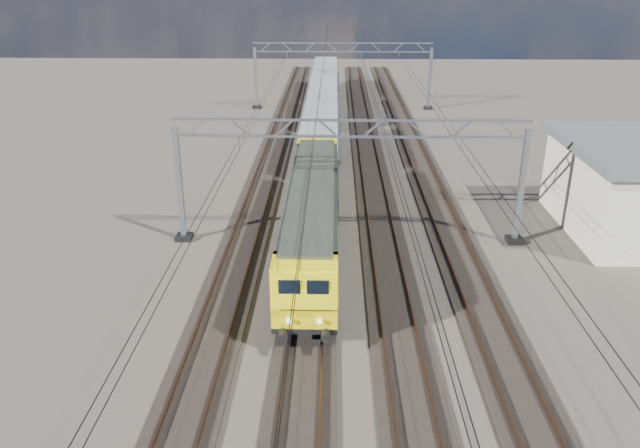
{
  "coord_description": "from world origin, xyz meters",
  "views": [
    {
      "loc": [
        -0.89,
        -28.83,
        14.67
      ],
      "look_at": [
        -1.56,
        0.72,
        2.4
      ],
      "focal_mm": 35.0,
      "sensor_mm": 36.0,
      "label": 1
    }
  ],
  "objects_px": {
    "hopper_wagon_lead": "(320,133)",
    "hopper_wagon_mid": "(323,98)",
    "locomotive": "(313,213)",
    "catenary_gantry_mid": "(350,176)",
    "catenary_gantry_far": "(343,73)",
    "hopper_wagon_third": "(325,76)"
  },
  "relations": [
    {
      "from": "locomotive",
      "to": "hopper_wagon_mid",
      "type": "relative_size",
      "value": 1.62
    },
    {
      "from": "catenary_gantry_mid",
      "to": "hopper_wagon_mid",
      "type": "relative_size",
      "value": 1.53
    },
    {
      "from": "catenary_gantry_far",
      "to": "hopper_wagon_lead",
      "type": "distance_m",
      "value": 19.98
    },
    {
      "from": "catenary_gantry_mid",
      "to": "catenary_gantry_far",
      "type": "height_order",
      "value": "same"
    },
    {
      "from": "locomotive",
      "to": "hopper_wagon_lead",
      "type": "bearing_deg",
      "value": 90.0
    },
    {
      "from": "catenary_gantry_far",
      "to": "locomotive",
      "type": "bearing_deg",
      "value": -93.05
    },
    {
      "from": "catenary_gantry_far",
      "to": "locomotive",
      "type": "xyz_separation_m",
      "value": [
        -2.0,
        -37.5,
        -1.58
      ]
    },
    {
      "from": "catenary_gantry_far",
      "to": "hopper_wagon_mid",
      "type": "distance_m",
      "value": 6.18
    },
    {
      "from": "catenary_gantry_mid",
      "to": "hopper_wagon_mid",
      "type": "distance_m",
      "value": 30.51
    },
    {
      "from": "hopper_wagon_lead",
      "to": "hopper_wagon_third",
      "type": "distance_m",
      "value": 28.4
    },
    {
      "from": "hopper_wagon_lead",
      "to": "hopper_wagon_third",
      "type": "bearing_deg",
      "value": 90.0
    },
    {
      "from": "catenary_gantry_mid",
      "to": "catenary_gantry_far",
      "type": "bearing_deg",
      "value": 90.0
    },
    {
      "from": "catenary_gantry_far",
      "to": "hopper_wagon_third",
      "type": "relative_size",
      "value": 1.53
    },
    {
      "from": "catenary_gantry_far",
      "to": "hopper_wagon_third",
      "type": "xyz_separation_m",
      "value": [
        -2.0,
        8.59,
        -1.67
      ]
    },
    {
      "from": "catenary_gantry_mid",
      "to": "locomotive",
      "type": "height_order",
      "value": "catenary_gantry_mid"
    },
    {
      "from": "catenary_gantry_far",
      "to": "locomotive",
      "type": "height_order",
      "value": "catenary_gantry_far"
    },
    {
      "from": "locomotive",
      "to": "hopper_wagon_lead",
      "type": "height_order",
      "value": "locomotive"
    },
    {
      "from": "locomotive",
      "to": "hopper_wagon_third",
      "type": "relative_size",
      "value": 1.62
    },
    {
      "from": "catenary_gantry_mid",
      "to": "hopper_wagon_mid",
      "type": "height_order",
      "value": "catenary_gantry_mid"
    },
    {
      "from": "catenary_gantry_mid",
      "to": "hopper_wagon_lead",
      "type": "height_order",
      "value": "catenary_gantry_mid"
    },
    {
      "from": "hopper_wagon_lead",
      "to": "hopper_wagon_mid",
      "type": "bearing_deg",
      "value": 90.0
    },
    {
      "from": "locomotive",
      "to": "hopper_wagon_mid",
      "type": "xyz_separation_m",
      "value": [
        -0.0,
        31.9,
        -0.09
      ]
    }
  ]
}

